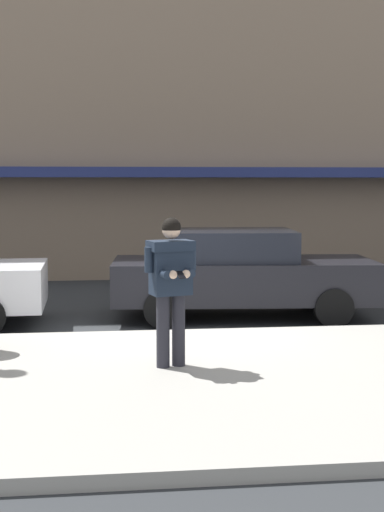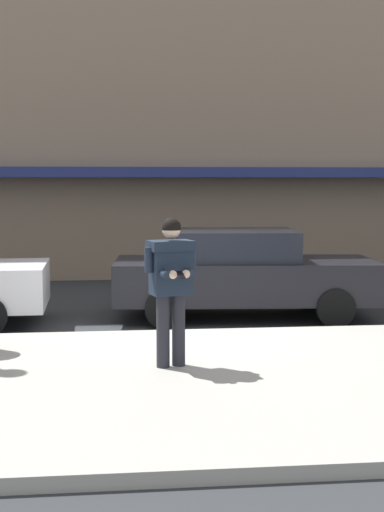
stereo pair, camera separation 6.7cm
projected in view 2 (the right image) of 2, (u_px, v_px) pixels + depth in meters
ground_plane at (177, 336)px, 11.00m from camera, size 80.00×80.00×0.00m
sidewalk at (284, 380)px, 8.28m from camera, size 32.00×5.30×0.14m
curb_paint_line at (241, 333)px, 11.16m from camera, size 28.00×0.12×0.01m
parked_sedan_mid at (243, 273)px, 12.39m from camera, size 4.63×2.19×1.54m
man_texting_on_phone at (171, 276)px, 8.51m from camera, size 0.63×0.64×1.81m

